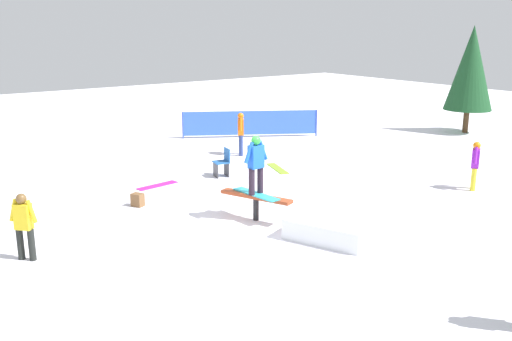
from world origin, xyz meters
The scene contains 13 objects.
ground_plane centered at (0.00, 0.00, 0.00)m, with size 60.00×60.00×0.00m, color white.
rail_feature centered at (0.00, 0.00, 0.53)m, with size 1.86×0.95×0.64m.
snow_kicker_ramp centered at (-1.90, -0.75, 0.23)m, with size 1.80×1.50×0.46m, color white.
main_rider_on_rail centered at (0.00, 0.00, 1.36)m, with size 1.42×0.73×1.44m.
bystander_purple centered at (-1.55, -6.54, 0.78)m, with size 0.40×0.59×1.39m.
bystander_orange centered at (5.98, -3.68, 0.86)m, with size 0.56×0.41×1.53m.
bystander_yellow centered at (0.78, 5.12, 0.78)m, with size 0.51×0.47×1.39m.
loose_snowboard_magenta centered at (4.10, 0.58, 0.01)m, with size 1.29×0.28×0.02m, color #C41C97.
loose_snowboard_lime centered at (3.61, -3.50, 0.01)m, with size 1.44×0.28×0.02m, color #95D027.
folding_chair centered at (3.87, -1.54, 0.41)m, with size 0.52×0.52×0.88m.
backpack_on_snow centered at (2.68, 1.85, 0.17)m, with size 0.30×0.22×0.34m, color brown.
safety_fence centered at (8.45, -5.87, 0.60)m, with size 2.85×4.86×1.10m.
pine_tree_far centered at (3.82, -14.02, 2.76)m, with size 2.00×2.00×4.54m.
Camera 1 is at (-10.53, 7.67, 4.62)m, focal length 40.00 mm.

